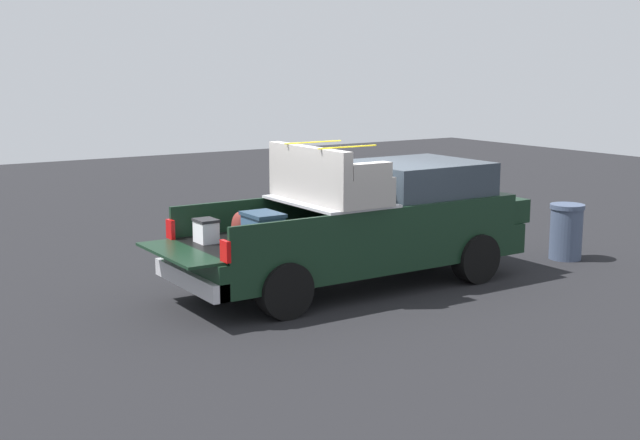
{
  "coord_description": "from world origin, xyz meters",
  "views": [
    {
      "loc": [
        -7.33,
        -10.32,
        3.36
      ],
      "look_at": [
        -0.6,
        0.0,
        1.1
      ],
      "focal_mm": 47.12,
      "sensor_mm": 36.0,
      "label": 1
    }
  ],
  "objects": [
    {
      "name": "pickup_truck",
      "position": [
        0.36,
        -0.0,
        0.96
      ],
      "size": [
        6.05,
        2.06,
        2.23
      ],
      "color": "black",
      "rests_on": "ground_plane"
    },
    {
      "name": "ground_plane",
      "position": [
        0.0,
        0.0,
        0.0
      ],
      "size": [
        40.0,
        40.0,
        0.0
      ],
      "primitive_type": "plane",
      "color": "black"
    },
    {
      "name": "trash_can",
      "position": [
        4.23,
        -0.54,
        0.5
      ],
      "size": [
        0.6,
        0.6,
        0.98
      ],
      "color": "#3F4C66",
      "rests_on": "ground_plane"
    }
  ]
}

